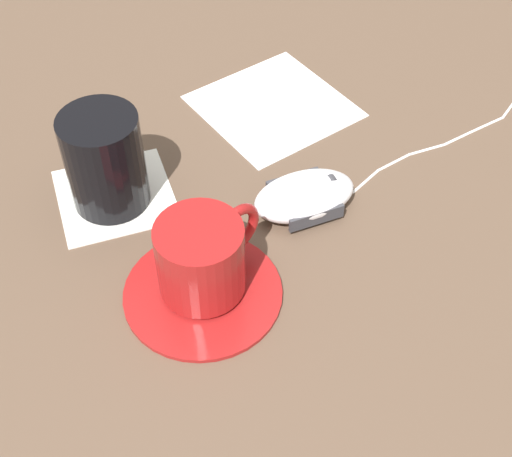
{
  "coord_description": "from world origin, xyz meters",
  "views": [
    {
      "loc": [
        0.44,
        -0.3,
        0.54
      ],
      "look_at": [
        0.06,
        -0.04,
        0.03
      ],
      "focal_mm": 50.0,
      "sensor_mm": 36.0,
      "label": 1
    }
  ],
  "objects_px": {
    "saucer": "(203,292)",
    "drinking_glass": "(105,161)",
    "computer_mouse": "(304,196)",
    "coffee_cup": "(203,257)"
  },
  "relations": [
    {
      "from": "saucer",
      "to": "drinking_glass",
      "type": "height_order",
      "value": "drinking_glass"
    },
    {
      "from": "drinking_glass",
      "to": "computer_mouse",
      "type": "bearing_deg",
      "value": 52.39
    },
    {
      "from": "coffee_cup",
      "to": "drinking_glass",
      "type": "relative_size",
      "value": 1.07
    },
    {
      "from": "drinking_glass",
      "to": "saucer",
      "type": "bearing_deg",
      "value": 4.78
    },
    {
      "from": "coffee_cup",
      "to": "computer_mouse",
      "type": "relative_size",
      "value": 0.94
    },
    {
      "from": "coffee_cup",
      "to": "drinking_glass",
      "type": "distance_m",
      "value": 0.16
    },
    {
      "from": "coffee_cup",
      "to": "drinking_glass",
      "type": "height_order",
      "value": "drinking_glass"
    },
    {
      "from": "saucer",
      "to": "drinking_glass",
      "type": "xyz_separation_m",
      "value": [
        -0.16,
        -0.01,
        0.05
      ]
    },
    {
      "from": "saucer",
      "to": "coffee_cup",
      "type": "distance_m",
      "value": 0.04
    },
    {
      "from": "saucer",
      "to": "drinking_glass",
      "type": "distance_m",
      "value": 0.17
    }
  ]
}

